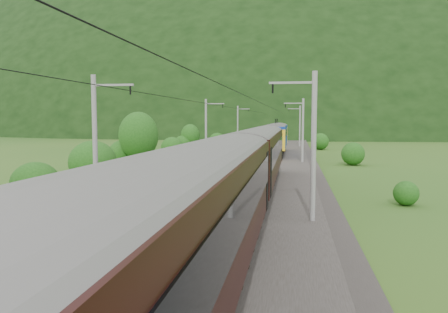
# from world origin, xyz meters

# --- Properties ---
(ground) EXTENTS (600.00, 600.00, 0.00)m
(ground) POSITION_xyz_m (0.00, 0.00, 0.00)
(ground) COLOR #27561A
(ground) RESTS_ON ground
(railbed) EXTENTS (14.00, 220.00, 0.30)m
(railbed) POSITION_xyz_m (0.00, 10.00, 0.15)
(railbed) COLOR #38332D
(railbed) RESTS_ON ground
(track_left) EXTENTS (2.40, 220.00, 0.27)m
(track_left) POSITION_xyz_m (-2.40, 10.00, 0.37)
(track_left) COLOR #502E22
(track_left) RESTS_ON railbed
(track_right) EXTENTS (2.40, 220.00, 0.27)m
(track_right) POSITION_xyz_m (2.40, 10.00, 0.37)
(track_right) COLOR #502E22
(track_right) RESTS_ON railbed
(catenary_left) EXTENTS (2.54, 192.28, 8.00)m
(catenary_left) POSITION_xyz_m (-6.12, 32.00, 4.50)
(catenary_left) COLOR gray
(catenary_left) RESTS_ON railbed
(catenary_right) EXTENTS (2.54, 192.28, 8.00)m
(catenary_right) POSITION_xyz_m (6.12, 32.00, 4.50)
(catenary_right) COLOR gray
(catenary_right) RESTS_ON railbed
(overhead_wires) EXTENTS (4.83, 198.00, 0.03)m
(overhead_wires) POSITION_xyz_m (0.00, 10.00, 7.10)
(overhead_wires) COLOR black
(overhead_wires) RESTS_ON ground
(mountain_main) EXTENTS (504.00, 360.00, 244.00)m
(mountain_main) POSITION_xyz_m (0.00, 260.00, 0.00)
(mountain_main) COLOR black
(mountain_main) RESTS_ON ground
(mountain_ridge) EXTENTS (336.00, 280.00, 132.00)m
(mountain_ridge) POSITION_xyz_m (-120.00, 300.00, 0.00)
(mountain_ridge) COLOR black
(mountain_ridge) RESTS_ON ground
(train) EXTENTS (3.16, 127.30, 5.50)m
(train) POSITION_xyz_m (2.40, -13.47, 3.71)
(train) COLOR black
(train) RESTS_ON ground
(hazard_post_near) EXTENTS (0.15, 0.15, 1.41)m
(hazard_post_near) POSITION_xyz_m (-0.61, 38.51, 1.01)
(hazard_post_near) COLOR red
(hazard_post_near) RESTS_ON railbed
(hazard_post_far) EXTENTS (0.16, 0.16, 1.52)m
(hazard_post_far) POSITION_xyz_m (0.02, 60.53, 1.06)
(hazard_post_far) COLOR red
(hazard_post_far) RESTS_ON railbed
(signal) EXTENTS (0.21, 0.21, 1.88)m
(signal) POSITION_xyz_m (-3.58, 25.30, 1.40)
(signal) COLOR black
(signal) RESTS_ON railbed
(vegetation_left) EXTENTS (8.40, 143.52, 6.58)m
(vegetation_left) POSITION_xyz_m (-13.19, 9.92, 2.42)
(vegetation_left) COLOR #1D4C14
(vegetation_left) RESTS_ON ground
(vegetation_right) EXTENTS (5.41, 103.57, 2.84)m
(vegetation_right) POSITION_xyz_m (11.17, 17.04, 1.30)
(vegetation_right) COLOR #1D4C14
(vegetation_right) RESTS_ON ground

